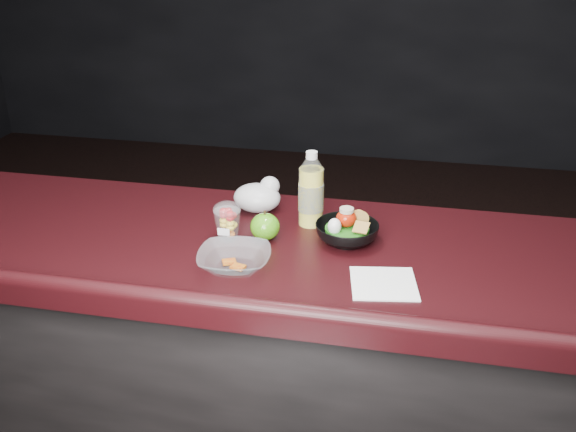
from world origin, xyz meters
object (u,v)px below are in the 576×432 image
(fruit_cup, at_px, (227,220))
(snack_bowl, at_px, (346,231))
(green_apple, at_px, (265,227))
(lemonade_bottle, at_px, (311,194))
(takeout_bowl, at_px, (234,260))

(fruit_cup, distance_m, snack_bowl, 0.33)
(green_apple, xyz_separation_m, snack_bowl, (0.23, 0.03, -0.01))
(lemonade_bottle, xyz_separation_m, takeout_bowl, (-0.15, -0.30, -0.07))
(snack_bowl, bearing_deg, takeout_bowl, -141.98)
(takeout_bowl, bearing_deg, green_apple, 77.80)
(lemonade_bottle, bearing_deg, snack_bowl, -38.98)
(green_apple, bearing_deg, lemonade_bottle, 49.06)
(fruit_cup, relative_size, takeout_bowl, 0.52)
(fruit_cup, distance_m, takeout_bowl, 0.17)
(lemonade_bottle, xyz_separation_m, green_apple, (-0.11, -0.12, -0.06))
(fruit_cup, xyz_separation_m, snack_bowl, (0.33, 0.05, -0.02))
(fruit_cup, bearing_deg, green_apple, 9.88)
(fruit_cup, xyz_separation_m, takeout_bowl, (0.07, -0.16, -0.03))
(green_apple, xyz_separation_m, takeout_bowl, (-0.04, -0.18, -0.02))
(fruit_cup, height_order, takeout_bowl, fruit_cup)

